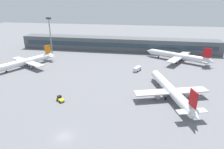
# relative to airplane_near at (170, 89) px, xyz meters

# --- Properties ---
(ground_plane) EXTENTS (400.00, 400.00, 0.00)m
(ground_plane) POSITION_rel_airplane_near_xyz_m (-29.97, 11.34, -2.98)
(ground_plane) COLOR slate
(terminal_building) EXTENTS (137.39, 12.13, 9.00)m
(terminal_building) POSITION_rel_airplane_near_xyz_m (-29.97, 67.22, 1.52)
(terminal_building) COLOR #4C5156
(terminal_building) RESTS_ON ground_plane
(airplane_near) EXTENTS (27.44, 38.47, 9.78)m
(airplane_near) POSITION_rel_airplane_near_xyz_m (0.00, 0.00, 0.00)
(airplane_near) COLOR white
(airplane_near) RESTS_ON ground_plane
(airplane_mid) EXTENTS (25.07, 34.61, 9.31)m
(airplane_mid) POSITION_rel_airplane_near_xyz_m (-73.14, 22.38, -0.14)
(airplane_mid) COLOR white
(airplane_mid) RESTS_ON ground_plane
(airplane_far) EXTENTS (37.55, 27.20, 10.09)m
(airplane_far) POSITION_rel_airplane_near_xyz_m (8.64, 47.52, 0.10)
(airplane_far) COLOR white
(airplane_far) RESTS_ON ground_plane
(baggage_tug_yellow) EXTENTS (3.67, 3.53, 1.75)m
(baggage_tug_yellow) POSITION_rel_airplane_near_xyz_m (-39.22, -10.13, -2.18)
(baggage_tug_yellow) COLOR yellow
(baggage_tug_yellow) RESTS_ON ground_plane
(service_van_white) EXTENTS (4.11, 5.55, 2.08)m
(service_van_white) POSITION_rel_airplane_near_xyz_m (-13.55, 26.14, -1.87)
(service_van_white) COLOR white
(service_van_white) RESTS_ON ground_plane
(floodlight_tower_west) EXTENTS (3.20, 0.80, 23.33)m
(floodlight_tower_west) POSITION_rel_airplane_near_xyz_m (-72.40, 52.05, 10.66)
(floodlight_tower_west) COLOR gray
(floodlight_tower_west) RESTS_ON ground_plane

